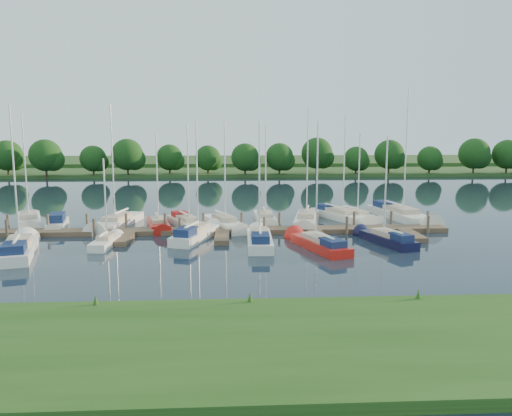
{
  "coord_description": "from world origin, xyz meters",
  "views": [
    {
      "loc": [
        0.65,
        -35.29,
        8.92
      ],
      "look_at": [
        2.98,
        8.0,
        2.2
      ],
      "focal_mm": 35.0,
      "sensor_mm": 36.0,
      "label": 1
    }
  ],
  "objects_px": {
    "sailboat_s_2": "(196,235)",
    "sailboat_n_0": "(29,222)",
    "motorboat": "(57,224)",
    "sailboat_n_5": "(224,224)",
    "dock": "(222,232)"
  },
  "relations": [
    {
      "from": "sailboat_n_0",
      "to": "motorboat",
      "type": "height_order",
      "value": "sailboat_n_0"
    },
    {
      "from": "dock",
      "to": "motorboat",
      "type": "xyz_separation_m",
      "value": [
        -15.33,
        3.7,
        0.15
      ]
    },
    {
      "from": "motorboat",
      "to": "sailboat_n_5",
      "type": "distance_m",
      "value": 15.49
    },
    {
      "from": "motorboat",
      "to": "sailboat_n_5",
      "type": "height_order",
      "value": "sailboat_n_5"
    },
    {
      "from": "sailboat_n_0",
      "to": "sailboat_s_2",
      "type": "xyz_separation_m",
      "value": [
        16.48,
        -7.5,
        0.06
      ]
    },
    {
      "from": "dock",
      "to": "sailboat_n_0",
      "type": "bearing_deg",
      "value": 163.16
    },
    {
      "from": "sailboat_n_5",
      "to": "sailboat_s_2",
      "type": "height_order",
      "value": "sailboat_n_5"
    },
    {
      "from": "motorboat",
      "to": "sailboat_n_0",
      "type": "bearing_deg",
      "value": -41.86
    },
    {
      "from": "sailboat_n_5",
      "to": "sailboat_n_0",
      "type": "bearing_deg",
      "value": -28.69
    },
    {
      "from": "sailboat_s_2",
      "to": "motorboat",
      "type": "bearing_deg",
      "value": 176.09
    },
    {
      "from": "motorboat",
      "to": "dock",
      "type": "bearing_deg",
      "value": 155.05
    },
    {
      "from": "sailboat_n_0",
      "to": "sailboat_n_5",
      "type": "relative_size",
      "value": 1.07
    },
    {
      "from": "sailboat_n_0",
      "to": "motorboat",
      "type": "xyz_separation_m",
      "value": [
        3.3,
        -1.94,
        0.07
      ]
    },
    {
      "from": "sailboat_s_2",
      "to": "sailboat_n_0",
      "type": "bearing_deg",
      "value": 174.49
    },
    {
      "from": "dock",
      "to": "sailboat_s_2",
      "type": "bearing_deg",
      "value": -139.18
    }
  ]
}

